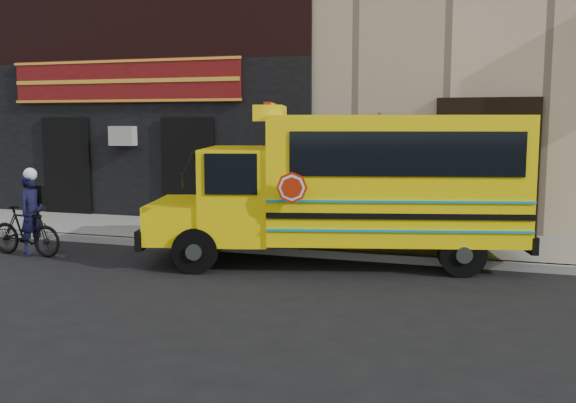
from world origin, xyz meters
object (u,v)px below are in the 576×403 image
(sign_pole, at_px, (378,177))
(cyclist, at_px, (32,216))
(school_bus, at_px, (356,183))
(bicycle, at_px, (26,231))

(sign_pole, distance_m, cyclist, 6.85)
(sign_pole, bearing_deg, school_bus, -107.56)
(sign_pole, height_order, bicycle, sign_pole)
(school_bus, distance_m, sign_pole, 0.90)
(cyclist, bearing_deg, sign_pole, -65.37)
(sign_pole, height_order, cyclist, sign_pole)
(school_bus, bearing_deg, cyclist, -168.58)
(bicycle, height_order, cyclist, cyclist)
(bicycle, xyz_separation_m, cyclist, (0.11, 0.08, 0.29))
(school_bus, height_order, bicycle, school_bus)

